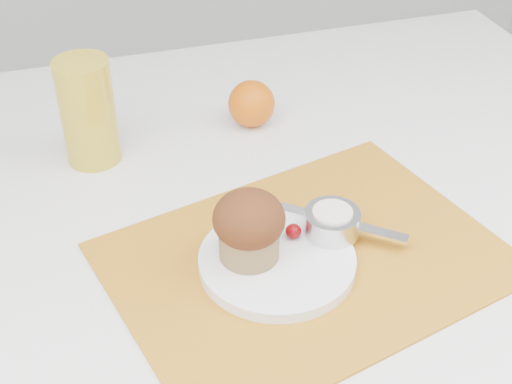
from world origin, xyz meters
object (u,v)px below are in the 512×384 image
object	(u,v)px
muffin	(249,226)
juice_glass	(88,112)
plate	(277,261)
table	(240,362)
orange	(252,104)

from	to	relation	value
muffin	juice_glass	bearing A→B (deg)	117.23
plate	juice_glass	distance (m)	0.34
table	plate	bearing A→B (deg)	-91.42
plate	juice_glass	bearing A→B (deg)	120.77
juice_glass	muffin	size ratio (longest dim) A/B	1.77
table	juice_glass	distance (m)	0.49
table	orange	world-z (taller)	orange
plate	muffin	world-z (taller)	muffin
muffin	table	bearing A→B (deg)	78.92
table	muffin	size ratio (longest dim) A/B	14.51
table	muffin	bearing A→B (deg)	-101.08
table	orange	distance (m)	0.43
table	plate	size ratio (longest dim) A/B	6.82
plate	juice_glass	size ratio (longest dim) A/B	1.20
orange	juice_glass	distance (m)	0.24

